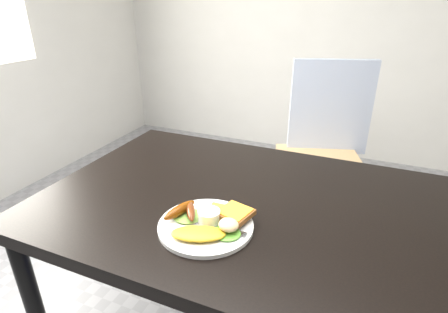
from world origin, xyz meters
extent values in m
cube|color=black|center=(0.00, 0.00, 0.73)|extent=(1.20, 0.80, 0.04)
cube|color=tan|center=(0.09, 0.96, 0.45)|extent=(0.57, 0.57, 0.05)
imported|color=navy|center=(0.25, 0.54, 0.80)|extent=(0.65, 0.51, 1.61)
cylinder|color=white|center=(-0.05, -0.17, 0.76)|extent=(0.25, 0.25, 0.01)
ellipsoid|color=#568F32|center=(-0.11, -0.16, 0.77)|extent=(0.09, 0.09, 0.01)
ellipsoid|color=#588230|center=(0.02, -0.19, 0.77)|extent=(0.08, 0.07, 0.01)
ellipsoid|color=gold|center=(-0.04, -0.23, 0.77)|extent=(0.15, 0.11, 0.02)
ellipsoid|color=#6C3208|center=(-0.13, -0.17, 0.78)|extent=(0.06, 0.11, 0.03)
ellipsoid|color=#623211|center=(-0.10, -0.16, 0.78)|extent=(0.07, 0.09, 0.02)
cylinder|color=white|center=(-0.04, -0.16, 0.78)|extent=(0.06, 0.06, 0.03)
cube|color=brown|center=(-0.03, -0.12, 0.77)|extent=(0.08, 0.08, 0.01)
cube|color=brown|center=(0.01, -0.13, 0.78)|extent=(0.10, 0.10, 0.01)
ellipsoid|color=#F8F7AE|center=(0.02, -0.18, 0.79)|extent=(0.07, 0.06, 0.03)
cube|color=#ADAFB7|center=(-0.08, -0.18, 0.76)|extent=(0.17, 0.02, 0.00)
camera|label=1|loc=(0.28, -0.84, 1.29)|focal=28.00mm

